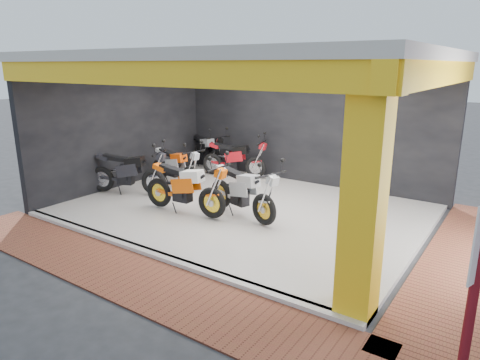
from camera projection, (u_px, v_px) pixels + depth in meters
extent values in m
plane|color=#2D2D30|center=(190.00, 239.00, 8.73)|extent=(80.00, 80.00, 0.00)
cube|color=white|center=(244.00, 210.00, 10.30)|extent=(8.00, 6.00, 0.10)
cube|color=beige|center=(245.00, 57.00, 9.38)|extent=(8.40, 6.40, 0.20)
cube|color=black|center=(304.00, 125.00, 12.33)|extent=(8.20, 0.20, 3.50)
cube|color=black|center=(125.00, 126.00, 12.10)|extent=(0.20, 6.20, 3.50)
cube|color=yellow|center=(364.00, 198.00, 5.62)|extent=(0.50, 0.50, 3.50)
cube|color=yellow|center=(144.00, 73.00, 7.07)|extent=(8.40, 0.30, 0.40)
cube|color=yellow|center=(440.00, 73.00, 7.27)|extent=(0.30, 6.40, 0.40)
cube|color=white|center=(153.00, 254.00, 7.90)|extent=(8.00, 0.20, 0.10)
cube|color=brown|center=(120.00, 272.00, 7.29)|extent=(9.00, 1.40, 0.03)
cube|color=brown|center=(465.00, 262.00, 7.69)|extent=(1.40, 7.00, 0.03)
cylinder|color=maroon|center=(472.00, 305.00, 4.08)|extent=(0.10, 0.10, 2.44)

